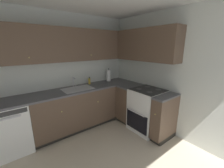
# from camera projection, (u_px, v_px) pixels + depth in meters

# --- Properties ---
(wall_back) EXTENTS (3.95, 0.05, 2.47)m
(wall_back) POSITION_uv_depth(u_px,v_px,m) (46.00, 74.00, 2.91)
(wall_back) COLOR silver
(wall_back) RESTS_ON ground_plane
(wall_right) EXTENTS (0.05, 3.32, 2.47)m
(wall_right) POSITION_uv_depth(u_px,v_px,m) (172.00, 75.00, 2.80)
(wall_right) COLOR silver
(wall_right) RESTS_ON ground_plane
(dishwasher) EXTENTS (0.60, 0.63, 0.87)m
(dishwasher) POSITION_uv_depth(u_px,v_px,m) (9.00, 128.00, 2.42)
(dishwasher) COLOR white
(dishwasher) RESTS_ON ground_plane
(lower_cabinets_back) EXTENTS (1.78, 0.62, 0.87)m
(lower_cabinets_back) POSITION_uv_depth(u_px,v_px,m) (76.00, 110.00, 3.12)
(lower_cabinets_back) COLOR brown
(lower_cabinets_back) RESTS_ON ground_plane
(countertop_back) EXTENTS (2.98, 0.60, 0.03)m
(countertop_back) POSITION_uv_depth(u_px,v_px,m) (74.00, 90.00, 3.00)
(countertop_back) COLOR #4C4C51
(countertop_back) RESTS_ON lower_cabinets_back
(lower_cabinets_right) EXTENTS (0.62, 1.23, 0.87)m
(lower_cabinets_right) POSITION_uv_depth(u_px,v_px,m) (141.00, 108.00, 3.18)
(lower_cabinets_right) COLOR brown
(lower_cabinets_right) RESTS_ON ground_plane
(countertop_right) EXTENTS (0.60, 1.23, 0.03)m
(countertop_right) POSITION_uv_depth(u_px,v_px,m) (142.00, 89.00, 3.06)
(countertop_right) COLOR #4C4C51
(countertop_right) RESTS_ON lower_cabinets_right
(oven_range) EXTENTS (0.68, 0.62, 1.06)m
(oven_range) POSITION_uv_depth(u_px,v_px,m) (147.00, 110.00, 3.07)
(oven_range) COLOR white
(oven_range) RESTS_ON ground_plane
(upper_cabinets_back) EXTENTS (2.66, 0.34, 0.65)m
(upper_cabinets_back) POSITION_uv_depth(u_px,v_px,m) (60.00, 45.00, 2.78)
(upper_cabinets_back) COLOR brown
(upper_cabinets_right) EXTENTS (0.32, 1.78, 0.65)m
(upper_cabinets_right) POSITION_uv_depth(u_px,v_px,m) (140.00, 45.00, 3.09)
(upper_cabinets_right) COLOR brown
(sink) EXTENTS (0.62, 0.40, 0.10)m
(sink) POSITION_uv_depth(u_px,v_px,m) (78.00, 91.00, 3.03)
(sink) COLOR #B7B7BC
(sink) RESTS_ON countertop_back
(faucet) EXTENTS (0.07, 0.16, 0.22)m
(faucet) POSITION_uv_depth(u_px,v_px,m) (74.00, 81.00, 3.15)
(faucet) COLOR silver
(faucet) RESTS_ON countertop_back
(soap_bottle) EXTENTS (0.05, 0.05, 0.17)m
(soap_bottle) POSITION_uv_depth(u_px,v_px,m) (89.00, 81.00, 3.39)
(soap_bottle) COLOR gold
(soap_bottle) RESTS_ON countertop_back
(paper_towel_roll) EXTENTS (0.11, 0.11, 0.34)m
(paper_towel_roll) POSITION_uv_depth(u_px,v_px,m) (109.00, 76.00, 3.69)
(paper_towel_roll) COLOR white
(paper_towel_roll) RESTS_ON countertop_back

